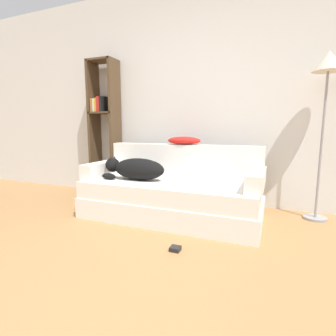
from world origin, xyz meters
name	(u,v)px	position (x,y,z in m)	size (l,w,h in m)	color
ground_plane	(63,320)	(0.00, 0.00, 0.00)	(20.00, 20.00, 0.00)	#9E7042
wall_back	(199,95)	(0.00, 2.38, 1.35)	(7.75, 0.06, 2.70)	silver
couch	(171,199)	(-0.07, 1.62, 0.19)	(1.83, 0.86, 0.39)	silver
couch_backrest	(183,160)	(-0.07, 1.98, 0.57)	(1.79, 0.15, 0.36)	silver
couch_arm_left	(104,169)	(-0.91, 1.62, 0.47)	(0.15, 0.67, 0.16)	silver
couch_arm_right	(256,179)	(0.78, 1.62, 0.47)	(0.15, 0.67, 0.16)	silver
dog	(135,169)	(-0.45, 1.55, 0.51)	(0.70, 0.27, 0.24)	black
laptop	(188,183)	(0.14, 1.55, 0.40)	(0.33, 0.25, 0.02)	silver
throw_pillow	(184,141)	(-0.06, 1.99, 0.79)	(0.39, 0.21, 0.09)	red
bookshelf	(104,122)	(-1.30, 2.20, 1.02)	(0.39, 0.26, 1.84)	#4C3823
floor_lamp	(328,77)	(1.35, 2.12, 1.42)	(0.29, 0.29, 1.66)	gray
power_adapter	(175,249)	(0.25, 0.90, 0.02)	(0.08, 0.08, 0.03)	black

